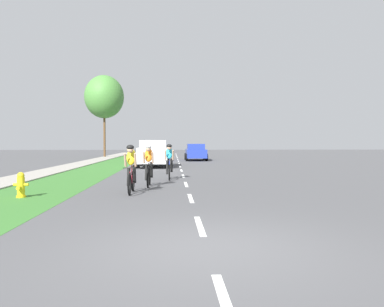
{
  "coord_description": "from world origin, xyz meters",
  "views": [
    {
      "loc": [
        -0.55,
        -5.93,
        1.65
      ],
      "look_at": [
        0.57,
        15.56,
        1.03
      ],
      "focal_mm": 35.79,
      "sensor_mm": 36.0,
      "label": 1
    }
  ],
  "objects_px": {
    "cyclist_distant": "(169,161)",
    "street_tree_far": "(104,97)",
    "fire_hydrant_yellow": "(21,185)",
    "cyclist_lead": "(131,168)",
    "sedan_blue": "(196,152)",
    "suv_white": "(154,153)",
    "cyclist_trailing": "(149,165)"
  },
  "relations": [
    {
      "from": "suv_white",
      "to": "street_tree_far",
      "type": "bearing_deg",
      "value": 110.04
    },
    {
      "from": "cyclist_trailing",
      "to": "cyclist_distant",
      "type": "bearing_deg",
      "value": 74.51
    },
    {
      "from": "cyclist_trailing",
      "to": "suv_white",
      "type": "distance_m",
      "value": 11.6
    },
    {
      "from": "fire_hydrant_yellow",
      "to": "street_tree_far",
      "type": "relative_size",
      "value": 0.08
    },
    {
      "from": "cyclist_trailing",
      "to": "suv_white",
      "type": "bearing_deg",
      "value": 91.85
    },
    {
      "from": "cyclist_trailing",
      "to": "sedan_blue",
      "type": "bearing_deg",
      "value": 81.63
    },
    {
      "from": "street_tree_far",
      "to": "cyclist_distant",
      "type": "bearing_deg",
      "value": -74.14
    },
    {
      "from": "cyclist_distant",
      "to": "street_tree_far",
      "type": "height_order",
      "value": "street_tree_far"
    },
    {
      "from": "cyclist_distant",
      "to": "fire_hydrant_yellow",
      "type": "bearing_deg",
      "value": -129.13
    },
    {
      "from": "fire_hydrant_yellow",
      "to": "cyclist_distant",
      "type": "xyz_separation_m",
      "value": [
        4.4,
        5.41,
        0.44
      ]
    },
    {
      "from": "cyclist_distant",
      "to": "suv_white",
      "type": "height_order",
      "value": "suv_white"
    },
    {
      "from": "cyclist_lead",
      "to": "cyclist_trailing",
      "type": "distance_m",
      "value": 1.97
    },
    {
      "from": "cyclist_trailing",
      "to": "suv_white",
      "type": "relative_size",
      "value": 0.37
    },
    {
      "from": "cyclist_trailing",
      "to": "cyclist_distant",
      "type": "xyz_separation_m",
      "value": [
        0.75,
        2.71,
        0.0
      ]
    },
    {
      "from": "suv_white",
      "to": "fire_hydrant_yellow",
      "type": "bearing_deg",
      "value": -102.91
    },
    {
      "from": "sedan_blue",
      "to": "cyclist_distant",
      "type": "bearing_deg",
      "value": -97.28
    },
    {
      "from": "cyclist_lead",
      "to": "sedan_blue",
      "type": "xyz_separation_m",
      "value": [
        3.5,
        22.67,
        -0.04
      ]
    },
    {
      "from": "suv_white",
      "to": "street_tree_far",
      "type": "relative_size",
      "value": 0.51
    },
    {
      "from": "cyclist_trailing",
      "to": "street_tree_far",
      "type": "bearing_deg",
      "value": 103.02
    },
    {
      "from": "cyclist_lead",
      "to": "street_tree_far",
      "type": "height_order",
      "value": "street_tree_far"
    },
    {
      "from": "cyclist_distant",
      "to": "cyclist_trailing",
      "type": "bearing_deg",
      "value": -105.49
    },
    {
      "from": "suv_white",
      "to": "sedan_blue",
      "type": "distance_m",
      "value": 9.78
    },
    {
      "from": "cyclist_lead",
      "to": "cyclist_trailing",
      "type": "xyz_separation_m",
      "value": [
        0.45,
        1.92,
        0.0
      ]
    },
    {
      "from": "cyclist_distant",
      "to": "sedan_blue",
      "type": "height_order",
      "value": "cyclist_distant"
    },
    {
      "from": "cyclist_distant",
      "to": "sedan_blue",
      "type": "distance_m",
      "value": 18.18
    },
    {
      "from": "sedan_blue",
      "to": "suv_white",
      "type": "bearing_deg",
      "value": -110.53
    },
    {
      "from": "suv_white",
      "to": "sedan_blue",
      "type": "xyz_separation_m",
      "value": [
        3.43,
        9.16,
        -0.18
      ]
    },
    {
      "from": "fire_hydrant_yellow",
      "to": "cyclist_trailing",
      "type": "height_order",
      "value": "cyclist_trailing"
    },
    {
      "from": "cyclist_trailing",
      "to": "cyclist_distant",
      "type": "relative_size",
      "value": 1.0
    },
    {
      "from": "suv_white",
      "to": "street_tree_far",
      "type": "xyz_separation_m",
      "value": [
        -6.31,
        17.29,
        5.78
      ]
    },
    {
      "from": "cyclist_distant",
      "to": "street_tree_far",
      "type": "relative_size",
      "value": 0.19
    },
    {
      "from": "cyclist_distant",
      "to": "suv_white",
      "type": "relative_size",
      "value": 0.37
    }
  ]
}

